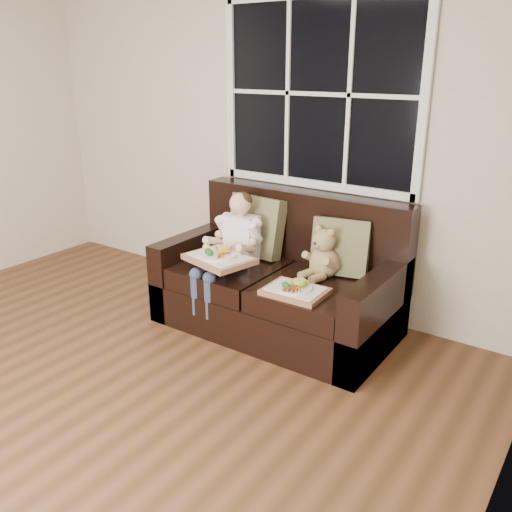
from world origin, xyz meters
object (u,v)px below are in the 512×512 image
Objects in this scene: loveseat at (281,286)px; child at (234,241)px; teddy_bear at (324,256)px; tray_left at (220,257)px; tray_right at (295,290)px.

child is at bearing -161.35° from loveseat.
tray_left is (-0.62, -0.38, -0.02)m from teddy_bear.
child is at bearing 114.33° from tray_left.
tray_right is (0.62, 0.00, -0.10)m from tray_left.
teddy_bear is 0.73m from tray_left.
teddy_bear is (0.66, 0.16, -0.03)m from child.
child is 2.15× the size of teddy_bear.
tray_right is (0.66, -0.22, -0.15)m from child.
loveseat is at bearing 61.77° from tray_left.
child reaches higher than tray_left.
child is 1.55× the size of tray_left.
child is 0.68m from teddy_bear.
loveseat is 4.23× the size of tray_right.
tray_left is 0.63m from tray_right.
teddy_bear is at bearing 88.44° from tray_right.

